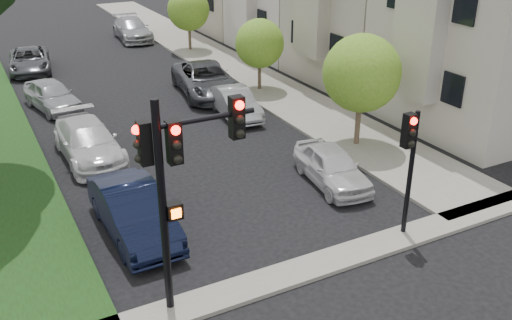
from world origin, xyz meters
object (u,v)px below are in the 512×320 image
car_parked_7 (52,95)px  small_tree_c (188,10)px  small_tree_a (362,73)px  car_parked_2 (206,80)px  car_parked_4 (132,29)px  car_parked_8 (29,60)px  traffic_signal_secondary (410,152)px  car_parked_6 (88,141)px  car_parked_5 (133,211)px  car_parked_0 (332,166)px  small_tree_b (260,43)px  car_parked_1 (235,103)px  traffic_signal_main (178,168)px

car_parked_7 → small_tree_c: bearing=25.6°
small_tree_a → car_parked_2: size_ratio=0.81×
car_parked_2 → small_tree_c: bearing=81.3°
car_parked_4 → car_parked_8: (-7.53, -5.17, -0.08)m
small_tree_a → traffic_signal_secondary: small_tree_a is taller
small_tree_c → car_parked_4: bearing=115.0°
car_parked_6 → car_parked_5: bearing=-91.7°
car_parked_0 → car_parked_6: (-6.89, 6.00, 0.05)m
car_parked_0 → car_parked_8: bearing=117.8°
small_tree_b → car_parked_2: bearing=165.2°
car_parked_6 → car_parked_7: (-0.20, 6.41, -0.02)m
small_tree_c → car_parked_0: 20.18m
small_tree_a → car_parked_7: small_tree_a is taller
small_tree_b → car_parked_7: bearing=168.6°
car_parked_2 → car_parked_5: 13.19m
car_parked_7 → car_parked_5: bearing=-101.0°
traffic_signal_secondary → car_parked_1: bearing=89.1°
car_parked_5 → car_parked_0: bearing=-1.0°
small_tree_c → traffic_signal_secondary: size_ratio=1.03×
car_parked_7 → small_tree_b: bearing=-23.0°
small_tree_c → car_parked_7: 12.53m
small_tree_b → car_parked_8: size_ratio=0.78×
car_parked_4 → car_parked_7: size_ratio=1.26×
car_parked_1 → car_parked_5: size_ratio=0.86×
car_parked_2 → traffic_signal_secondary: bearing=-82.9°
traffic_signal_secondary → car_parked_4: traffic_signal_secondary is taller
car_parked_5 → traffic_signal_main: bearing=-88.9°
car_parked_5 → car_parked_6: bearing=88.2°
car_parked_4 → car_parked_7: bearing=-117.2°
small_tree_b → small_tree_a: bearing=-90.0°
car_parked_5 → small_tree_b: bearing=45.8°
car_parked_5 → small_tree_a: bearing=12.0°
car_parked_1 → car_parked_8: size_ratio=0.83×
small_tree_c → traffic_signal_secondary: bearing=-97.1°
traffic_signal_secondary → car_parked_2: 14.97m
car_parked_0 → car_parked_2: bearing=97.4°
car_parked_0 → car_parked_7: car_parked_7 is taller
car_parked_6 → car_parked_8: (-0.18, 13.66, -0.05)m
car_parked_4 → car_parked_6: bearing=-107.2°
car_parked_5 → car_parked_6: 6.01m
car_parked_5 → car_parked_7: size_ratio=1.13×
traffic_signal_secondary → car_parked_1: size_ratio=0.98×
small_tree_b → car_parked_6: 10.76m
car_parked_2 → car_parked_5: (-7.08, -11.13, -0.02)m
small_tree_b → car_parked_0: size_ratio=0.96×
small_tree_b → small_tree_c: small_tree_c is taller
small_tree_a → car_parked_1: bearing=117.6°
traffic_signal_main → traffic_signal_secondary: (6.65, -0.04, -0.99)m
car_parked_7 → car_parked_2: bearing=-21.8°
car_parked_6 → car_parked_8: bearing=89.8°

